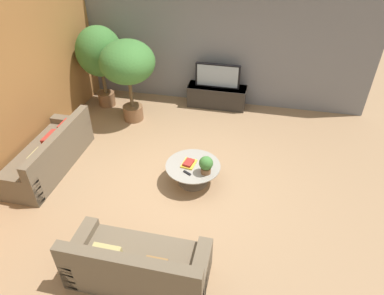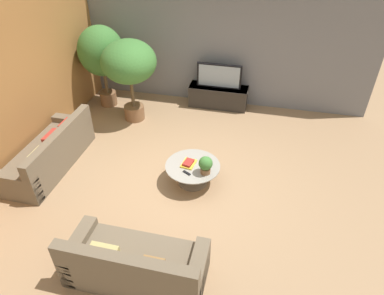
% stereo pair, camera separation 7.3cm
% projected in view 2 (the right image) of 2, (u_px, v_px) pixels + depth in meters
% --- Properties ---
extents(ground_plane, '(24.00, 24.00, 0.00)m').
position_uv_depth(ground_plane, '(184.00, 179.00, 6.50)').
color(ground_plane, '#9E7A56').
extents(back_wall_stone, '(7.40, 0.12, 3.00)m').
position_uv_depth(back_wall_stone, '(217.00, 44.00, 8.18)').
color(back_wall_stone, slate).
rests_on(back_wall_stone, ground).
extents(side_wall_left, '(0.12, 7.40, 3.00)m').
position_uv_depth(side_wall_left, '(17.00, 85.00, 6.38)').
color(side_wall_left, '#B2753D').
rests_on(side_wall_left, ground).
extents(media_console, '(1.47, 0.50, 0.53)m').
position_uv_depth(media_console, '(218.00, 96.00, 8.62)').
color(media_console, '#2D2823').
rests_on(media_console, ground).
extents(television, '(1.09, 0.13, 0.59)m').
position_uv_depth(television, '(219.00, 76.00, 8.30)').
color(television, black).
rests_on(television, media_console).
extents(coffee_table, '(1.00, 1.00, 0.39)m').
position_uv_depth(coffee_table, '(193.00, 170.00, 6.26)').
color(coffee_table, '#756656').
rests_on(coffee_table, ground).
extents(couch_by_wall, '(0.84, 2.15, 0.84)m').
position_uv_depth(couch_by_wall, '(51.00, 154.00, 6.65)').
color(couch_by_wall, brown).
rests_on(couch_by_wall, ground).
extents(couch_near_entry, '(1.90, 0.84, 0.84)m').
position_uv_depth(couch_near_entry, '(135.00, 265.00, 4.63)').
color(couch_near_entry, brown).
rests_on(couch_near_entry, ground).
extents(potted_palm_tall, '(1.08, 1.08, 2.00)m').
position_uv_depth(potted_palm_tall, '(101.00, 53.00, 8.06)').
color(potted_palm_tall, brown).
rests_on(potted_palm_tall, ground).
extents(potted_palm_corner, '(1.22, 1.22, 1.91)m').
position_uv_depth(potted_palm_corner, '(129.00, 64.00, 7.47)').
color(potted_palm_corner, brown).
rests_on(potted_palm_corner, ground).
extents(potted_plant_tabletop, '(0.25, 0.25, 0.34)m').
position_uv_depth(potted_plant_tabletop, '(206.00, 165.00, 5.92)').
color(potted_plant_tabletop, brown).
rests_on(potted_plant_tabletop, coffee_table).
extents(book_stack, '(0.26, 0.32, 0.07)m').
position_uv_depth(book_stack, '(188.00, 163.00, 6.20)').
color(book_stack, gold).
rests_on(book_stack, coffee_table).
extents(remote_black, '(0.16, 0.11, 0.02)m').
position_uv_depth(remote_black, '(187.00, 173.00, 6.01)').
color(remote_black, black).
rests_on(remote_black, coffee_table).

